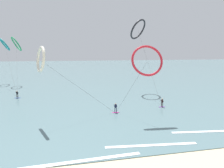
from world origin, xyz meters
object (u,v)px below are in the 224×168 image
at_px(kite_charcoal, 138,29).
at_px(surfer_violet, 162,103).
at_px(kite_ivory, 41,59).
at_px(kite_teal, 5,45).
at_px(kite_crimson, 147,61).
at_px(surfer_cobalt, 17,95).
at_px(surfer_magenta, 116,108).
at_px(kite_emerald, 16,44).

bearing_deg(kite_charcoal, surfer_violet, 46.92).
bearing_deg(kite_ivory, kite_teal, -179.01).
distance_m(kite_teal, kite_crimson, 54.11).
bearing_deg(kite_charcoal, surfer_cobalt, -36.44).
bearing_deg(surfer_magenta, kite_charcoal, -121.80).
height_order(surfer_magenta, kite_ivory, kite_ivory).
bearing_deg(surfer_cobalt, surfer_violet, -5.95).
xyz_separation_m(kite_teal, kite_crimson, (33.06, -42.68, -3.55)).
bearing_deg(kite_crimson, kite_ivory, 177.89).
bearing_deg(kite_crimson, surfer_violet, 48.23).
xyz_separation_m(surfer_violet, kite_emerald, (-33.86, 33.34, 12.08)).
distance_m(surfer_violet, kite_emerald, 49.03).
bearing_deg(kite_ivory, surfer_cobalt, -176.09).
bearing_deg(surfer_cobalt, kite_emerald, 121.08).
relative_size(surfer_cobalt, surfer_magenta, 1.00).
xyz_separation_m(kite_emerald, kite_charcoal, (34.16, -17.26, 3.35)).
bearing_deg(kite_charcoal, kite_teal, -70.76).
xyz_separation_m(surfer_cobalt, kite_teal, (-9.20, 24.15, 12.01)).
bearing_deg(kite_emerald, kite_teal, 24.52).
height_order(kite_teal, kite_ivory, kite_teal).
bearing_deg(surfer_cobalt, kite_ivory, -45.80).
bearing_deg(surfer_violet, kite_crimson, -70.21).
bearing_deg(kite_charcoal, kite_ivory, 0.91).
xyz_separation_m(kite_charcoal, kite_crimson, (-5.72, -21.43, -6.97)).
distance_m(surfer_cobalt, kite_crimson, 31.37).
height_order(kite_emerald, kite_charcoal, kite_charcoal).
relative_size(kite_emerald, kite_ivory, 1.81).
bearing_deg(surfer_cobalt, kite_charcoal, 23.88).
bearing_deg(kite_teal, kite_crimson, -166.78).
relative_size(kite_emerald, kite_teal, 0.86).
height_order(kite_charcoal, kite_ivory, kite_charcoal).
bearing_deg(surfer_cobalt, kite_teal, 129.14).
bearing_deg(surfer_magenta, surfer_cobalt, -39.52).
distance_m(surfer_cobalt, kite_teal, 28.50).
bearing_deg(kite_charcoal, kite_crimson, 33.02).
xyz_separation_m(surfer_cobalt, kite_crimson, (23.86, -18.53, 8.46)).
xyz_separation_m(surfer_violet, surfer_magenta, (-9.48, -1.58, 0.00)).
bearing_deg(kite_teal, surfer_violet, -158.66).
xyz_separation_m(kite_emerald, kite_teal, (-4.62, 3.99, -0.07)).
height_order(kite_charcoal, kite_teal, kite_charcoal).
height_order(surfer_violet, kite_ivory, kite_ivory).
distance_m(surfer_violet, surfer_magenta, 9.61).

